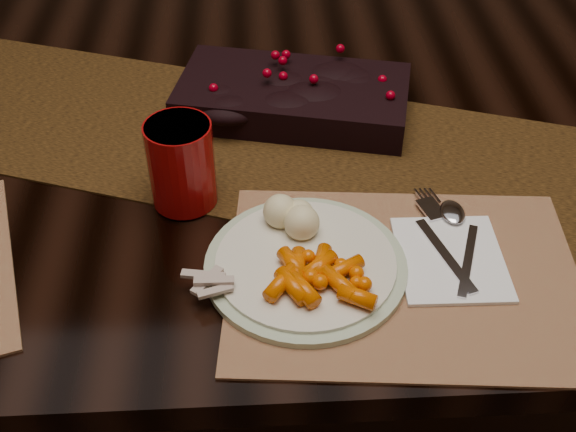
{
  "coord_description": "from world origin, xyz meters",
  "views": [
    {
      "loc": [
        -0.06,
        -0.91,
        1.37
      ],
      "look_at": [
        -0.03,
        -0.27,
        0.8
      ],
      "focal_mm": 45.0,
      "sensor_mm": 36.0,
      "label": 1
    }
  ],
  "objects": [
    {
      "name": "mashed_potatoes",
      "position": [
        -0.03,
        -0.27,
        0.79
      ],
      "size": [
        0.09,
        0.08,
        0.05
      ],
      "primitive_type": null,
      "rotation": [
        0.0,
        0.0,
        0.13
      ],
      "color": "#D4BD6F",
      "rests_on": "dinner_plate"
    },
    {
      "name": "centerpiece",
      "position": [
        -0.01,
        0.02,
        0.79
      ],
      "size": [
        0.37,
        0.25,
        0.07
      ],
      "primitive_type": null,
      "rotation": [
        0.0,
        0.0,
        -0.23
      ],
      "color": "black",
      "rests_on": "table_runner"
    },
    {
      "name": "napkin",
      "position": [
        0.16,
        -0.31,
        0.76
      ],
      "size": [
        0.13,
        0.15,
        0.01
      ],
      "primitive_type": "cube",
      "rotation": [
        0.0,
        0.0,
        -0.02
      ],
      "color": "white",
      "rests_on": "placemat_main"
    },
    {
      "name": "dinner_plate",
      "position": [
        -0.01,
        -0.32,
        0.76
      ],
      "size": [
        0.31,
        0.31,
        0.01
      ],
      "primitive_type": "cylinder",
      "rotation": [
        0.0,
        0.0,
        -0.33
      ],
      "color": "silver",
      "rests_on": "placemat_main"
    },
    {
      "name": "turkey_shreds",
      "position": [
        -0.12,
        -0.35,
        0.78
      ],
      "size": [
        0.08,
        0.07,
        0.02
      ],
      "primitive_type": null,
      "rotation": [
        0.0,
        0.0,
        0.08
      ],
      "color": "#A19387",
      "rests_on": "dinner_plate"
    },
    {
      "name": "spoon",
      "position": [
        0.18,
        -0.29,
        0.76
      ],
      "size": [
        0.08,
        0.16,
        0.0
      ],
      "primitive_type": null,
      "rotation": [
        0.0,
        0.0,
        -0.35
      ],
      "color": "silver",
      "rests_on": "napkin"
    },
    {
      "name": "table_runner",
      "position": [
        0.05,
        -0.1,
        0.75
      ],
      "size": [
        1.67,
        0.87,
        0.0
      ],
      "primitive_type": "cube",
      "rotation": [
        0.0,
        0.0,
        -0.34
      ],
      "color": "black",
      "rests_on": "dining_table"
    },
    {
      "name": "red_cup",
      "position": [
        -0.16,
        -0.18,
        0.81
      ],
      "size": [
        0.1,
        0.1,
        0.12
      ],
      "primitive_type": "cylinder",
      "rotation": [
        0.0,
        0.0,
        -0.27
      ],
      "color": "maroon",
      "rests_on": "placemat_main"
    },
    {
      "name": "dining_table",
      "position": [
        0.0,
        0.0,
        0.38
      ],
      "size": [
        1.8,
        1.0,
        0.75
      ],
      "primitive_type": "cube",
      "color": "black",
      "rests_on": "floor"
    },
    {
      "name": "baby_carrots",
      "position": [
        -0.0,
        -0.36,
        0.78
      ],
      "size": [
        0.11,
        0.09,
        0.02
      ],
      "primitive_type": null,
      "rotation": [
        0.0,
        0.0,
        0.04
      ],
      "color": "#D55300",
      "rests_on": "dinner_plate"
    },
    {
      "name": "floor",
      "position": [
        0.0,
        0.0,
        0.0
      ],
      "size": [
        5.0,
        5.0,
        0.0
      ],
      "primitive_type": "plane",
      "color": "black",
      "rests_on": "ground"
    },
    {
      "name": "fork",
      "position": [
        0.16,
        -0.29,
        0.76
      ],
      "size": [
        0.07,
        0.17,
        0.0
      ],
      "primitive_type": null,
      "rotation": [
        0.0,
        0.0,
        0.3
      ],
      "color": "silver",
      "rests_on": "napkin"
    },
    {
      "name": "placemat_main",
      "position": [
        0.1,
        -0.33,
        0.75
      ],
      "size": [
        0.44,
        0.34,
        0.0
      ],
      "primitive_type": "cube",
      "rotation": [
        0.0,
        0.0,
        -0.09
      ],
      "color": "#8B6544",
      "rests_on": "dining_table"
    }
  ]
}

